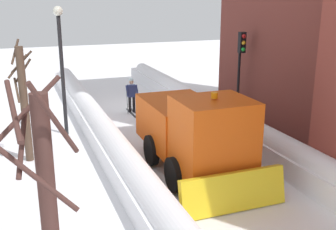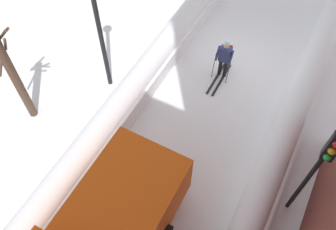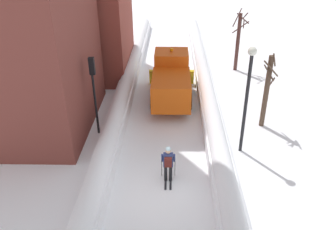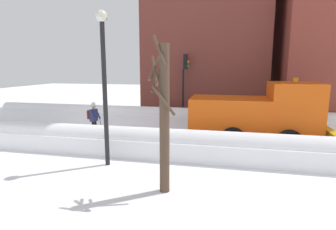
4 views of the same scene
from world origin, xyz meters
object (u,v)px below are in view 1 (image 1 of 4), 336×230
skier (132,93)px  street_lamp (61,56)px  bare_tree_mid (48,217)px  bare_tree_near (24,102)px  plow_truck (194,131)px  traffic_light_pole (241,61)px

skier → street_lamp: street_lamp is taller
street_lamp → bare_tree_mid: 11.46m
bare_tree_near → skier: bearing=-137.0°
plow_truck → street_lamp: 6.95m
skier → bare_tree_near: size_ratio=0.41×
skier → bare_tree_near: 7.33m
skier → traffic_light_pole: bearing=133.7°
bare_tree_near → plow_truck: bearing=149.1°
skier → bare_tree_mid: bearing=69.3°
skier → bare_tree_mid: (5.19, 13.72, 1.41)m
bare_tree_near → bare_tree_mid: size_ratio=0.93×
plow_truck → bare_tree_mid: size_ratio=1.26×
traffic_light_pole → street_lamp: bearing=-12.6°
plow_truck → bare_tree_near: size_ratio=1.36×
traffic_light_pole → street_lamp: (7.55, -1.68, 0.39)m
plow_truck → bare_tree_mid: (5.11, 5.67, 0.93)m
plow_truck → traffic_light_pole: bearing=-135.2°
traffic_light_pole → bare_tree_mid: bearing=46.6°
street_lamp → bare_tree_near: 3.26m
bare_tree_mid → plow_truck: bearing=-132.0°
street_lamp → bare_tree_mid: street_lamp is taller
bare_tree_mid → street_lamp: bearing=-97.8°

